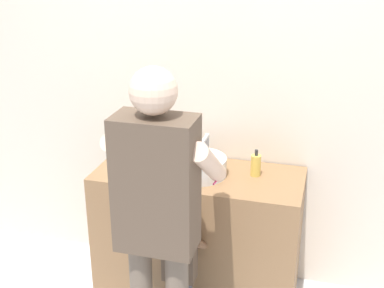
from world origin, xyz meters
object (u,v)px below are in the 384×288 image
(soap_bottle, at_px, (256,165))
(toothbrush_cup, at_px, (153,155))
(child_toddler, at_px, (180,261))
(adult_parent, at_px, (158,203))

(soap_bottle, bearing_deg, toothbrush_cup, 179.05)
(child_toddler, xyz_separation_m, adult_parent, (-0.02, -0.29, 0.51))
(toothbrush_cup, height_order, child_toddler, toothbrush_cup)
(toothbrush_cup, distance_m, child_toddler, 0.71)
(soap_bottle, bearing_deg, adult_parent, -115.36)
(soap_bottle, xyz_separation_m, adult_parent, (-0.35, -0.75, 0.08))
(soap_bottle, bearing_deg, child_toddler, -125.94)
(adult_parent, bearing_deg, child_toddler, 86.16)
(child_toddler, bearing_deg, toothbrush_cup, 124.00)
(child_toddler, bearing_deg, soap_bottle, 54.06)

